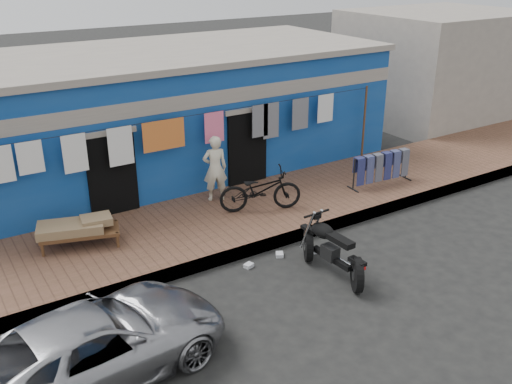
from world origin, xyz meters
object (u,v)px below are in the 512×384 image
at_px(bicycle, 260,186).
at_px(motorcycle, 332,248).
at_px(car, 95,344).
at_px(seated_person, 215,168).
at_px(jeans_rack, 381,168).
at_px(charpoy, 80,233).

relative_size(bicycle, motorcycle, 1.05).
distance_m(car, seated_person, 6.03).
bearing_deg(car, seated_person, -53.96).
bearing_deg(jeans_rack, bicycle, 174.90).
height_order(bicycle, jeans_rack, bicycle).
bearing_deg(seated_person, jeans_rack, 176.56).
height_order(charpoy, jeans_rack, jeans_rack).
xyz_separation_m(car, seated_person, (4.27, 4.24, 0.47)).
bearing_deg(charpoy, motorcycle, -40.55).
bearing_deg(motorcycle, car, -177.62).
distance_m(car, jeans_rack, 8.76).
relative_size(seated_person, motorcycle, 0.90).
xyz_separation_m(seated_person, jeans_rack, (4.01, -1.37, -0.37)).
distance_m(bicycle, charpoy, 4.03).
distance_m(motorcycle, charpoy, 5.03).
bearing_deg(jeans_rack, charpoy, 173.76).
bearing_deg(bicycle, motorcycle, -162.06).
relative_size(car, seated_person, 2.55).
bearing_deg(motorcycle, seated_person, 93.64).
bearing_deg(seated_person, bicycle, 134.02).
xyz_separation_m(bicycle, jeans_rack, (3.43, -0.31, -0.17)).
height_order(bicycle, charpoy, bicycle).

